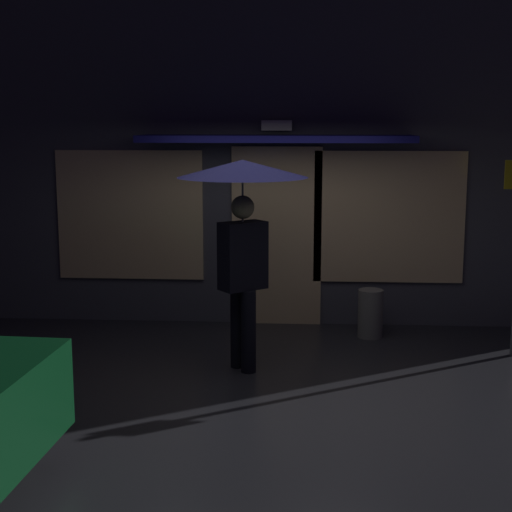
{
  "coord_description": "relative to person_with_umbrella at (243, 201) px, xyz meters",
  "views": [
    {
      "loc": [
        0.37,
        -7.16,
        2.51
      ],
      "look_at": [
        -0.13,
        0.35,
        1.18
      ],
      "focal_mm": 53.97,
      "sensor_mm": 36.0,
      "label": 1
    }
  ],
  "objects": [
    {
      "name": "sidewalk_bollard",
      "position": [
        1.39,
        1.28,
        -1.44
      ],
      "size": [
        0.29,
        0.29,
        0.57
      ],
      "primitive_type": "cylinder",
      "color": "slate",
      "rests_on": "ground"
    },
    {
      "name": "ground_plane",
      "position": [
        0.26,
        -0.35,
        -1.73
      ],
      "size": [
        18.0,
        18.0,
        0.0
      ],
      "primitive_type": "plane",
      "color": "#26262B"
    },
    {
      "name": "building_facade",
      "position": [
        0.26,
        1.99,
        0.38
      ],
      "size": [
        8.31,
        1.0,
        4.25
      ],
      "color": "#4C4C56",
      "rests_on": "ground"
    },
    {
      "name": "person_with_umbrella",
      "position": [
        0.0,
        0.0,
        0.0
      ],
      "size": [
        1.29,
        1.29,
        2.13
      ],
      "rotation": [
        0.0,
        0.0,
        0.67
      ],
      "color": "black",
      "rests_on": "ground"
    }
  ]
}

